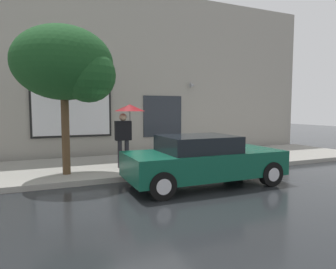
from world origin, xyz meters
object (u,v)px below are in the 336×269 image
street_tree (69,66)px  parked_car (203,160)px  fire_hydrant (218,153)px  pedestrian_with_umbrella (128,118)px

street_tree → parked_car: bearing=-32.3°
parked_car → fire_hydrant: bearing=46.9°
street_tree → fire_hydrant: bearing=-3.9°
pedestrian_with_umbrella → street_tree: bearing=-167.3°
pedestrian_with_umbrella → fire_hydrant: bearing=-13.8°
parked_car → pedestrian_with_umbrella: 2.97m
fire_hydrant → pedestrian_with_umbrella: pedestrian_with_umbrella is taller
pedestrian_with_umbrella → street_tree: size_ratio=0.48×
parked_car → street_tree: street_tree is taller
fire_hydrant → street_tree: (-4.72, 0.32, 2.66)m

